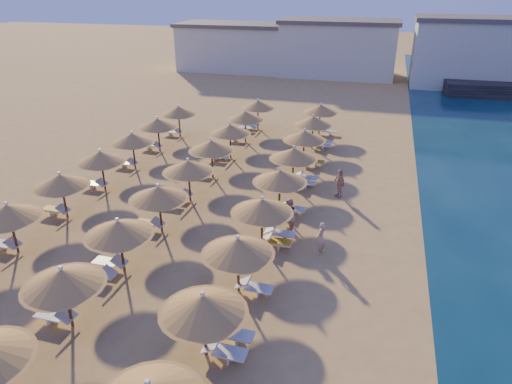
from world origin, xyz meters
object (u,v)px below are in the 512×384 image
(parasol_row_west, at_px, (174,179))
(parasol_row_east, at_px, (272,191))
(beachgoer_a, at_px, (321,238))
(beachgoer_c, at_px, (339,183))
(beachgoer_b, at_px, (289,216))

(parasol_row_west, bearing_deg, parasol_row_east, 0.00)
(parasol_row_west, bearing_deg, beachgoer_a, -12.44)
(parasol_row_east, height_order, parasol_row_west, same)
(beachgoer_c, relative_size, beachgoer_a, 1.06)
(parasol_row_west, xyz_separation_m, beachgoer_c, (8.45, 4.83, -1.26))
(beachgoer_b, bearing_deg, parasol_row_east, -123.85)
(parasol_row_east, bearing_deg, beachgoer_c, 58.00)
(beachgoer_a, bearing_deg, beachgoer_c, -166.17)
(parasol_row_east, xyz_separation_m, beachgoer_b, (0.98, -0.28, -1.20))
(beachgoer_c, bearing_deg, beachgoer_a, -37.49)
(beachgoer_a, bearing_deg, beachgoer_b, -114.43)
(beachgoer_c, xyz_separation_m, beachgoer_b, (-2.03, -5.10, 0.07))
(parasol_row_west, height_order, beachgoer_a, parasol_row_west)
(parasol_row_east, height_order, beachgoer_a, parasol_row_east)
(beachgoer_c, distance_m, beachgoer_a, 6.66)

